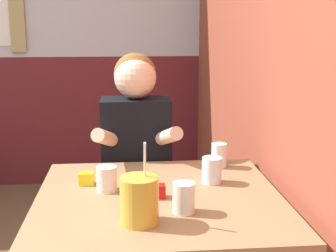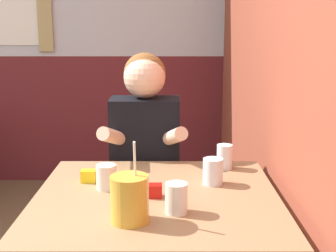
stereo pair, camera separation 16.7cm
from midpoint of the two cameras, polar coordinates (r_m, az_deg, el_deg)
brick_wall_right at (r=2.71m, az=12.44°, el=11.61°), size 0.08×4.64×2.70m
back_wall at (r=4.11m, az=-13.77°, el=11.84°), size 5.97×0.09×2.70m
main_table at (r=1.82m, az=1.08°, el=-10.44°), size 0.93×0.89×0.74m
person_seated at (r=2.37m, az=-0.95°, el=-5.37°), size 0.42×0.41×1.24m
cocktail_pitcher at (r=1.54m, az=-1.79°, el=-8.93°), size 0.13×0.13×0.28m
glass_near_pitcher at (r=2.12m, az=8.96°, el=-3.73°), size 0.07×0.07×0.11m
glass_center at (r=1.62m, az=3.81°, el=-8.81°), size 0.08×0.08×0.11m
glass_far_side at (r=1.85m, az=-5.17°, el=-6.25°), size 0.08×0.08×0.10m
glass_by_brick at (r=1.91m, az=7.80°, el=-5.53°), size 0.08×0.08×0.11m
condiment_ketchup at (r=1.77m, az=0.82°, el=-7.94°), size 0.06×0.04×0.05m
condiment_mustard at (r=1.94m, az=-7.45°, el=-6.11°), size 0.06×0.04×0.05m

